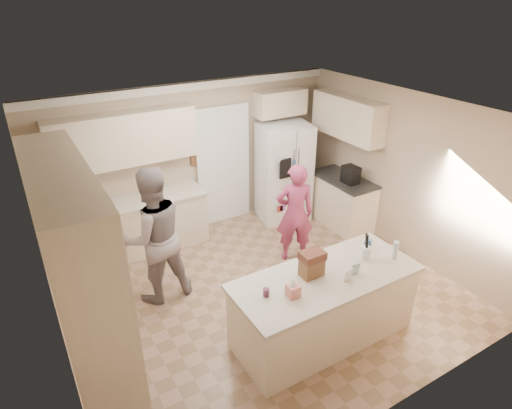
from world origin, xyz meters
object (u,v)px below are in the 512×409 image
refrigerator (284,172)px  coffee_maker (350,175)px  utensil_crock (366,253)px  island_base (324,308)px  tissue_box (293,291)px  teen_girl (295,213)px  dollhouse_body (312,267)px  teen_boy (153,236)px

refrigerator → coffee_maker: (0.70, -1.00, 0.17)m
utensil_crock → island_base: bearing=-175.6°
tissue_box → teen_girl: (1.25, 1.72, -0.18)m
tissue_box → dollhouse_body: bearing=26.6°
island_base → utensil_crock: bearing=4.4°
teen_girl → utensil_crock: bearing=112.6°
refrigerator → coffee_maker: bearing=-44.2°
teen_girl → island_base: bearing=91.1°
refrigerator → dollhouse_body: (-1.50, -2.80, 0.14)m
island_base → teen_girl: bearing=66.6°
tissue_box → teen_boy: (-0.93, 1.91, -0.02)m
island_base → teen_girl: teen_girl is taller
coffee_maker → island_base: size_ratio=0.14×
dollhouse_body → teen_boy: (-1.33, 1.71, -0.06)m
coffee_maker → tissue_box: bearing=-142.4°
teen_boy → island_base: bearing=127.4°
dollhouse_body → teen_girl: bearing=60.8°
coffee_maker → teen_boy: (-3.53, -0.09, -0.09)m
island_base → coffee_maker: bearing=42.8°
tissue_box → teen_girl: bearing=54.0°
refrigerator → teen_girl: (-0.65, -1.28, -0.09)m
teen_girl → refrigerator: bearing=-92.4°
refrigerator → dollhouse_body: bearing=-107.2°
island_base → tissue_box: bearing=-169.7°
teen_boy → tissue_box: bearing=114.1°
refrigerator → tissue_box: refrigerator is taller
tissue_box → teen_boy: size_ratio=0.07×
refrigerator → teen_boy: 3.03m
dollhouse_body → teen_boy: teen_boy is taller
utensil_crock → teen_boy: size_ratio=0.08×
refrigerator → teen_boy: size_ratio=0.92×
tissue_box → teen_boy: teen_boy is taller
utensil_crock → coffee_maker: bearing=52.9°
island_base → teen_boy: teen_boy is taller
tissue_box → teen_girl: 2.14m
teen_boy → refrigerator: bearing=-160.7°
coffee_maker → utensil_crock: size_ratio=2.00×
tissue_box → dollhouse_body: 0.45m
teen_boy → dollhouse_body: bearing=126.0°
refrigerator → utensil_crock: refrigerator is taller
utensil_crock → tissue_box: 1.21m
utensil_crock → tissue_box: utensil_crock is taller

